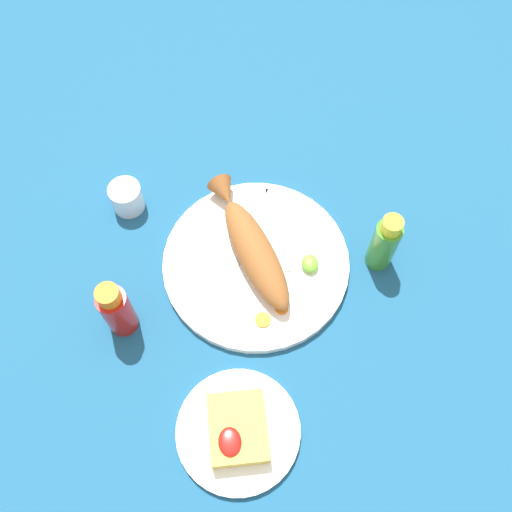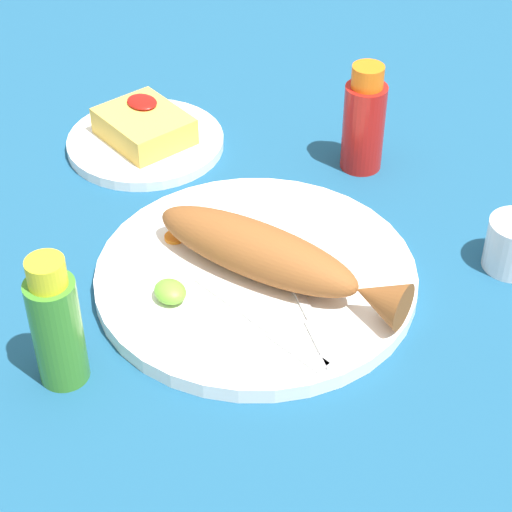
{
  "view_description": "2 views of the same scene",
  "coord_description": "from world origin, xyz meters",
  "px_view_note": "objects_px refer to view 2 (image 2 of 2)",
  "views": [
    {
      "loc": [
        0.47,
        -0.05,
        0.98
      ],
      "look_at": [
        0.0,
        0.0,
        0.04
      ],
      "focal_mm": 40.0,
      "sensor_mm": 36.0,
      "label": 1
    },
    {
      "loc": [
        -0.59,
        0.49,
        0.67
      ],
      "look_at": [
        0.0,
        0.0,
        0.04
      ],
      "focal_mm": 65.0,
      "sensor_mm": 36.0,
      "label": 2
    }
  ],
  "objects_px": {
    "fried_fish": "(271,256)",
    "fork_far": "(266,327)",
    "fork_near": "(309,314)",
    "hot_sauce_bottle_green": "(56,325)",
    "side_plate_fries": "(146,142)",
    "main_plate": "(256,276)",
    "hot_sauce_bottle_red": "(364,122)"
  },
  "relations": [
    {
      "from": "fried_fish",
      "to": "hot_sauce_bottle_red",
      "type": "relative_size",
      "value": 2.09
    },
    {
      "from": "fork_far",
      "to": "side_plate_fries",
      "type": "height_order",
      "value": "fork_far"
    },
    {
      "from": "fork_far",
      "to": "hot_sauce_bottle_red",
      "type": "xyz_separation_m",
      "value": [
        0.17,
        -0.3,
        0.05
      ]
    },
    {
      "from": "main_plate",
      "to": "fork_far",
      "type": "bearing_deg",
      "value": 146.95
    },
    {
      "from": "fried_fish",
      "to": "fork_far",
      "type": "bearing_deg",
      "value": 117.49
    },
    {
      "from": "fork_near",
      "to": "hot_sauce_bottle_green",
      "type": "xyz_separation_m",
      "value": [
        0.1,
        0.23,
        0.05
      ]
    },
    {
      "from": "fried_fish",
      "to": "fork_near",
      "type": "distance_m",
      "value": 0.08
    },
    {
      "from": "fried_fish",
      "to": "side_plate_fries",
      "type": "relative_size",
      "value": 1.44
    },
    {
      "from": "fork_far",
      "to": "hot_sauce_bottle_green",
      "type": "distance_m",
      "value": 0.21
    },
    {
      "from": "fried_fish",
      "to": "hot_sauce_bottle_red",
      "type": "bearing_deg",
      "value": -84.55
    },
    {
      "from": "main_plate",
      "to": "fried_fish",
      "type": "height_order",
      "value": "fried_fish"
    },
    {
      "from": "fried_fish",
      "to": "fork_far",
      "type": "height_order",
      "value": "fried_fish"
    },
    {
      "from": "main_plate",
      "to": "fork_near",
      "type": "height_order",
      "value": "fork_near"
    },
    {
      "from": "hot_sauce_bottle_red",
      "to": "hot_sauce_bottle_green",
      "type": "xyz_separation_m",
      "value": [
        -0.08,
        0.48,
        0.0
      ]
    },
    {
      "from": "side_plate_fries",
      "to": "fried_fish",
      "type": "bearing_deg",
      "value": 170.26
    },
    {
      "from": "fried_fish",
      "to": "side_plate_fries",
      "type": "distance_m",
      "value": 0.33
    },
    {
      "from": "fork_near",
      "to": "hot_sauce_bottle_green",
      "type": "relative_size",
      "value": 1.2
    },
    {
      "from": "fried_fish",
      "to": "fork_far",
      "type": "xyz_separation_m",
      "value": [
        -0.06,
        0.06,
        -0.03
      ]
    },
    {
      "from": "fork_near",
      "to": "fork_far",
      "type": "xyz_separation_m",
      "value": [
        0.01,
        0.05,
        0.0
      ]
    },
    {
      "from": "hot_sauce_bottle_red",
      "to": "fork_far",
      "type": "bearing_deg",
      "value": 119.3
    },
    {
      "from": "fried_fish",
      "to": "fork_far",
      "type": "distance_m",
      "value": 0.09
    },
    {
      "from": "fried_fish",
      "to": "fork_near",
      "type": "height_order",
      "value": "fried_fish"
    },
    {
      "from": "side_plate_fries",
      "to": "hot_sauce_bottle_green",
      "type": "bearing_deg",
      "value": 134.7
    },
    {
      "from": "hot_sauce_bottle_green",
      "to": "main_plate",
      "type": "bearing_deg",
      "value": -93.24
    },
    {
      "from": "main_plate",
      "to": "hot_sauce_bottle_red",
      "type": "distance_m",
      "value": 0.27
    },
    {
      "from": "main_plate",
      "to": "hot_sauce_bottle_red",
      "type": "relative_size",
      "value": 2.47
    },
    {
      "from": "main_plate",
      "to": "fork_near",
      "type": "distance_m",
      "value": 0.09
    },
    {
      "from": "side_plate_fries",
      "to": "hot_sauce_bottle_red",
      "type": "bearing_deg",
      "value": -138.44
    },
    {
      "from": "fork_far",
      "to": "main_plate",
      "type": "bearing_deg",
      "value": 142.59
    },
    {
      "from": "fork_near",
      "to": "side_plate_fries",
      "type": "height_order",
      "value": "fork_near"
    },
    {
      "from": "fried_fish",
      "to": "fork_far",
      "type": "relative_size",
      "value": 1.6
    },
    {
      "from": "fork_near",
      "to": "side_plate_fries",
      "type": "bearing_deg",
      "value": -166.35
    }
  ]
}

